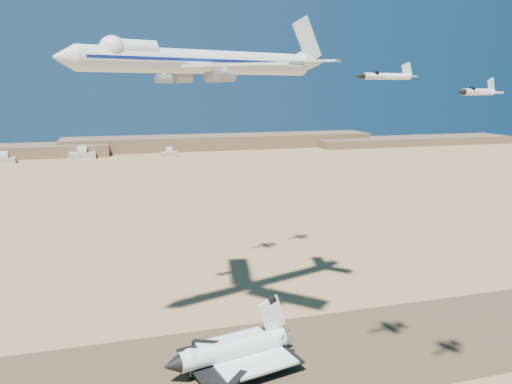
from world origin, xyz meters
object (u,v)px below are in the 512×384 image
object	(u,v)px
shuttle	(232,351)
chase_jet_e	(271,64)
crew_c	(263,376)
chase_jet_a	(386,76)
carrier_747	(196,61)
chase_jet_b	(478,92)
chase_jet_d	(225,67)
crew_a	(261,372)
crew_b	(257,369)

from	to	relation	value
shuttle	chase_jet_e	distance (m)	121.86
crew_c	chase_jet_a	world-z (taller)	chase_jet_a
carrier_747	chase_jet_a	xyz separation A→B (m)	(35.36, -47.33, -5.06)
chase_jet_b	chase_jet_d	world-z (taller)	chase_jet_d
chase_jet_e	carrier_747	bearing A→B (deg)	-143.28
chase_jet_d	shuttle	bearing A→B (deg)	-115.42
shuttle	crew_c	world-z (taller)	shuttle
carrier_747	chase_jet_a	size ratio (longest dim) A/B	5.50
crew_a	chase_jet_e	world-z (taller)	chase_jet_e
shuttle	chase_jet_b	size ratio (longest dim) A/B	2.86
carrier_747	crew_c	size ratio (longest dim) A/B	46.03
carrier_747	crew_a	xyz separation A→B (m)	(12.28, -26.70, -87.32)
crew_b	chase_jet_b	size ratio (longest dim) A/B	0.13
chase_jet_a	chase_jet_e	world-z (taller)	chase_jet_e
crew_b	chase_jet_d	xyz separation A→B (m)	(8.13, 74.65, 87.90)
shuttle	chase_jet_d	xyz separation A→B (m)	(14.44, 70.46, 83.57)
chase_jet_a	carrier_747	bearing A→B (deg)	119.18
chase_jet_a	chase_jet_e	xyz separation A→B (m)	(6.36, 105.58, 7.38)
crew_b	chase_jet_b	bearing A→B (deg)	-141.83
chase_jet_b	crew_a	bearing A→B (deg)	111.08
carrier_747	chase_jet_d	world-z (taller)	carrier_747
crew_c	chase_jet_e	size ratio (longest dim) A/B	0.13
crew_b	chase_jet_a	bearing A→B (deg)	-138.36
crew_a	crew_b	xyz separation A→B (m)	(-0.70, 1.69, 0.05)
crew_b	chase_jet_d	distance (m)	115.61
crew_a	crew_c	distance (m)	1.84
shuttle	crew_c	xyz separation A→B (m)	(6.85, -7.72, -4.32)
crew_a	chase_jet_b	size ratio (longest dim) A/B	0.13
shuttle	crew_b	distance (m)	8.73
carrier_747	chase_jet_b	xyz separation A→B (m)	(47.47, -63.05, -8.46)
crew_b	chase_jet_d	world-z (taller)	chase_jet_d
shuttle	chase_jet_a	bearing A→B (deg)	-53.57
crew_a	chase_jet_e	distance (m)	126.96
shuttle	crew_a	world-z (taller)	shuttle
carrier_747	chase_jet_a	world-z (taller)	carrier_747
chase_jet_d	chase_jet_e	bearing A→B (deg)	7.53
carrier_747	crew_a	world-z (taller)	carrier_747
chase_jet_a	shuttle	bearing A→B (deg)	131.03
shuttle	chase_jet_a	size ratio (longest dim) A/B	2.52
chase_jet_e	chase_jet_b	bearing A→B (deg)	-104.96
crew_b	carrier_747	bearing A→B (deg)	19.68
chase_jet_a	crew_a	bearing A→B (deg)	130.62
chase_jet_d	crew_b	bearing A→B (deg)	-110.05
chase_jet_b	shuttle	bearing A→B (deg)	111.99
crew_b	chase_jet_a	size ratio (longest dim) A/B	0.12
shuttle	chase_jet_a	distance (m)	87.60
shuttle	chase_jet_a	world-z (taller)	chase_jet_a
crew_a	crew_c	xyz separation A→B (m)	(-0.16, -1.84, 0.06)
chase_jet_e	shuttle	bearing A→B (deg)	-132.42
carrier_747	crew_b	size ratio (longest dim) A/B	46.68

